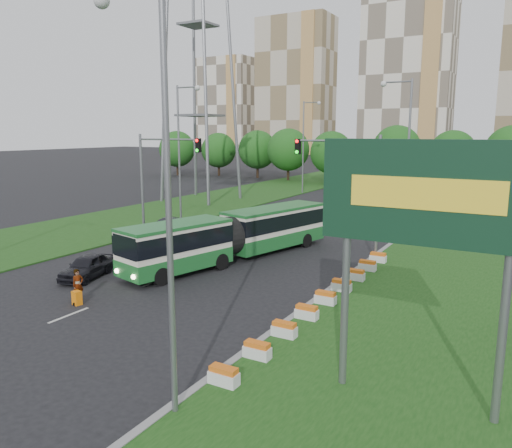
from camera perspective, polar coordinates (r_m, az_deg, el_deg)
The scene contains 20 objects.
ground at distance 26.65m, azimuth -6.36°, elevation -7.44°, with size 360.00×360.00×0.00m, color black.
grass_median at distance 29.68m, azimuth 24.71°, elevation -6.34°, with size 14.00×60.00×0.15m, color #184112.
median_kerb at distance 30.92m, azimuth 11.76°, elevation -4.88°, with size 0.30×60.00×0.18m, color gray.
left_verge at distance 56.75m, azimuth -6.34°, elevation 2.25°, with size 12.00×110.00×0.10m, color #184112.
lane_markings at distance 45.03m, azimuth 5.51°, elevation 0.03°, with size 0.20×100.00×0.01m, color #B1B1AA, non-canonical shape.
flower_planters at distance 24.10m, azimuth 7.94°, elevation -8.33°, with size 1.10×18.10×0.60m, color silver, non-canonical shape.
billboard at distance 14.86m, azimuth 18.74°, elevation 2.06°, with size 6.00×0.37×8.00m.
traffic_mast_median at distance 32.25m, azimuth 11.06°, elevation 5.29°, with size 5.76×0.32×8.00m.
traffic_mast_left at distance 38.97m, azimuth -11.19°, elevation 6.17°, with size 5.76×0.32×8.00m.
street_lamps at distance 35.44m, azimuth -0.99°, elevation 7.00°, with size 36.00×60.00×12.00m, color slate, non-canonical shape.
transmission_pylon at distance 61.33m, azimuth -6.66°, elevation 23.51°, with size 12.00×12.00×44.00m, color slate, non-canonical shape.
tree_line at distance 75.72m, azimuth 25.93°, elevation 6.72°, with size 120.00×8.00×9.00m, color #144913, non-canonical shape.
apartment_tower_west at distance 188.95m, azimuth 4.55°, elevation 15.36°, with size 26.00×15.00×48.00m, color #C2B69C.
apartment_tower_cwest at distance 175.99m, azimuth 16.93°, elevation 15.95°, with size 28.00×15.00×52.00m, color silver.
midrise_west at distance 203.09m, azimuth -3.38°, elevation 13.34°, with size 22.00×14.00×36.00m, color silver.
articulated_bus at distance 32.18m, azimuth -2.75°, elevation -1.28°, with size 2.49×15.96×2.63m.
car_left_near at distance 29.91m, azimuth -18.76°, elevation -4.61°, with size 1.58×3.93×1.34m, color black.
car_left_far at distance 39.00m, azimuth -9.86°, elevation -0.55°, with size 1.67×4.79×1.58m, color black.
pedestrian at distance 26.08m, azimuth -19.68°, elevation -6.58°, with size 0.58×0.38×1.60m, color gray.
shopping_trolley at distance 25.64m, azimuth -19.79°, elevation -7.96°, with size 0.40×0.42×0.68m.
Camera 1 is at (14.96, -20.47, 8.22)m, focal length 35.00 mm.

